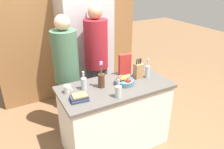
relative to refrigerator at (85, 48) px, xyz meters
name	(u,v)px	position (x,y,z in m)	size (l,w,h in m)	color
ground_plane	(115,142)	(-0.14, -1.33, -1.02)	(14.00, 14.00, 0.00)	brown
kitchen_island	(115,116)	(-0.14, -1.33, -0.56)	(1.42, 0.70, 0.93)	silver
back_wall_wood	(70,29)	(-0.14, 0.36, 0.28)	(2.62, 0.12, 2.60)	olive
refrigerator	(85,48)	(0.00, 0.00, 0.00)	(0.83, 0.62, 2.05)	#B7B7BC
fruit_bowl	(124,81)	(-0.01, -1.34, -0.05)	(0.25, 0.25, 0.11)	slate
knife_block	(138,71)	(0.25, -1.28, 0.01)	(0.11, 0.09, 0.28)	#A87A4C
flower_vase	(101,79)	(-0.30, -1.28, 0.02)	(0.08, 0.08, 0.34)	#4C2D1E
cereal_box	(125,64)	(0.15, -1.09, 0.05)	(0.18, 0.09, 0.29)	red
coffee_mug	(68,89)	(-0.72, -1.22, -0.05)	(0.09, 0.11, 0.09)	silver
book_stack	(79,98)	(-0.65, -1.44, -0.06)	(0.21, 0.16, 0.07)	#2D334C
bottle_oil	(147,70)	(0.36, -1.33, 0.01)	(0.06, 0.06, 0.27)	#B2BCC1
bottle_vinegar	(118,90)	(-0.24, -1.59, -0.01)	(0.08, 0.08, 0.22)	#B2BCC1
bottle_wine	(84,82)	(-0.51, -1.23, 0.00)	(0.07, 0.07, 0.24)	#B2BCC1
person_at_sink	(67,70)	(-0.57, -0.71, -0.04)	(0.35, 0.35, 1.75)	#383842
person_in_blue	(96,58)	(-0.04, -0.56, 0.01)	(0.36, 0.36, 1.83)	#383842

